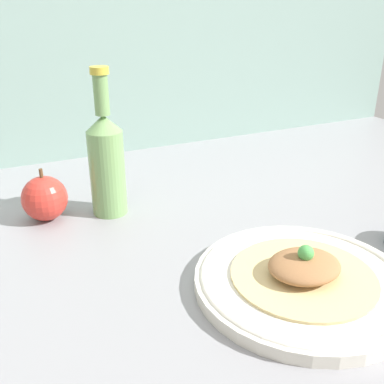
{
  "coord_description": "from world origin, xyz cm",
  "views": [
    {
      "loc": [
        -24.95,
        -53.01,
        36.25
      ],
      "look_at": [
        1.36,
        3.05,
        9.05
      ],
      "focal_mm": 42.0,
      "sensor_mm": 36.0,
      "label": 1
    }
  ],
  "objects_px": {
    "plated_food": "(304,269)",
    "plate": "(303,281)",
    "cider_bottle": "(107,161)",
    "apple": "(45,198)"
  },
  "relations": [
    {
      "from": "cider_bottle",
      "to": "apple",
      "type": "distance_m",
      "value": 0.13
    },
    {
      "from": "plate",
      "to": "cider_bottle",
      "type": "distance_m",
      "value": 0.39
    },
    {
      "from": "plate",
      "to": "apple",
      "type": "xyz_separation_m",
      "value": [
        -0.28,
        0.36,
        0.03
      ]
    },
    {
      "from": "plate",
      "to": "apple",
      "type": "distance_m",
      "value": 0.45
    },
    {
      "from": "apple",
      "to": "plate",
      "type": "bearing_deg",
      "value": -52.0
    },
    {
      "from": "cider_bottle",
      "to": "plated_food",
      "type": "bearing_deg",
      "value": -63.1
    },
    {
      "from": "plate",
      "to": "cider_bottle",
      "type": "bearing_deg",
      "value": 116.9
    },
    {
      "from": "plated_food",
      "to": "plate",
      "type": "bearing_deg",
      "value": -63.43
    },
    {
      "from": "apple",
      "to": "cider_bottle",
      "type": "bearing_deg",
      "value": -11.04
    },
    {
      "from": "plated_food",
      "to": "apple",
      "type": "height_order",
      "value": "apple"
    }
  ]
}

